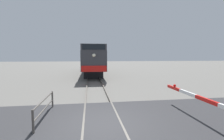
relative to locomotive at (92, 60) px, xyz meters
The scene contains 6 objects.
ground_plane 19.38m from the locomotive, 90.00° to the right, with size 160.00×160.00×0.00m, color #605E59.
rail_track_left 19.38m from the locomotive, 92.13° to the right, with size 0.08×80.00×0.15m, color #59544C.
rail_track_right 19.38m from the locomotive, 87.87° to the right, with size 0.08×80.00×0.15m, color #59544C.
road_surface 19.37m from the locomotive, 90.00° to the right, with size 36.00×5.68×0.15m, color #2D2D30.
locomotive is the anchor object (origin of this frame).
guard_railing 18.41m from the locomotive, 97.32° to the right, with size 0.08×2.85×0.95m.
Camera 1 is at (-0.46, -5.69, 2.70)m, focal length 25.28 mm.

